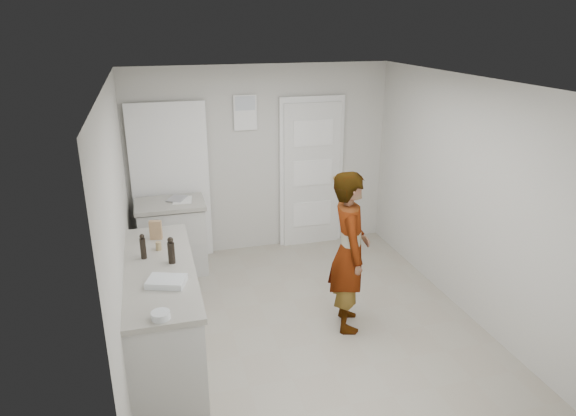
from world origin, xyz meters
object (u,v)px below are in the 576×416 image
object	(u,v)px
cake_mix_box	(156,230)
baking_dish	(167,282)
oil_cruet_a	(171,251)
oil_cruet_b	(143,247)
person	(350,252)
egg_bowl	(161,315)
spice_jar	(159,246)

from	to	relation	value
cake_mix_box	baking_dish	size ratio (longest dim) A/B	0.54
cake_mix_box	oil_cruet_a	bearing A→B (deg)	-66.86
cake_mix_box	oil_cruet_a	size ratio (longest dim) A/B	0.76
cake_mix_box	oil_cruet_a	world-z (taller)	oil_cruet_a
oil_cruet_b	baking_dish	xyz separation A→B (m)	(0.18, -0.57, -0.09)
person	baking_dish	xyz separation A→B (m)	(-1.80, -0.37, 0.11)
oil_cruet_b	egg_bowl	xyz separation A→B (m)	(0.11, -1.10, -0.09)
cake_mix_box	oil_cruet_b	world-z (taller)	oil_cruet_b
person	oil_cruet_b	size ratio (longest dim) A/B	6.78
person	cake_mix_box	distance (m)	1.97
cake_mix_box	spice_jar	distance (m)	0.28
cake_mix_box	oil_cruet_b	distance (m)	0.45
oil_cruet_b	egg_bowl	world-z (taller)	oil_cruet_b
person	oil_cruet_b	distance (m)	2.00
cake_mix_box	baking_dish	world-z (taller)	cake_mix_box
person	egg_bowl	distance (m)	2.08
person	baking_dish	world-z (taller)	person
spice_jar	egg_bowl	size ratio (longest dim) A/B	0.58
spice_jar	egg_bowl	xyz separation A→B (m)	(-0.03, -1.25, -0.01)
oil_cruet_a	spice_jar	bearing A→B (deg)	108.30
cake_mix_box	baking_dish	xyz separation A→B (m)	(0.05, -1.00, -0.07)
baking_dish	oil_cruet_b	bearing A→B (deg)	107.15
spice_jar	oil_cruet_a	bearing A→B (deg)	-71.70
baking_dish	egg_bowl	distance (m)	0.53
spice_jar	egg_bowl	distance (m)	1.25
spice_jar	baking_dish	distance (m)	0.73
oil_cruet_b	baking_dish	distance (m)	0.61
oil_cruet_a	oil_cruet_b	size ratio (longest dim) A/B	1.04
oil_cruet_b	egg_bowl	size ratio (longest dim) A/B	1.73
cake_mix_box	egg_bowl	xyz separation A→B (m)	(-0.02, -1.53, -0.07)
cake_mix_box	oil_cruet_b	bearing A→B (deg)	-94.51
spice_jar	oil_cruet_b	xyz separation A→B (m)	(-0.14, -0.15, 0.08)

